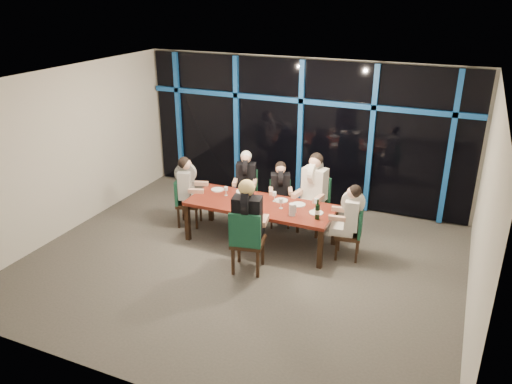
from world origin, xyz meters
TOP-DOWN VIEW (x-y plane):
  - room at (0.00, 0.00)m, footprint 7.04×7.00m
  - window_wall at (0.01, 2.93)m, footprint 6.86×0.43m
  - dining_table at (0.00, 0.80)m, footprint 2.60×1.00m
  - chair_far_left at (-0.72, 1.79)m, footprint 0.54×0.54m
  - chair_far_mid at (0.04, 1.66)m, footprint 0.53×0.53m
  - chair_far_right at (0.74, 1.66)m, footprint 0.56×0.56m
  - chair_end_left at (-1.61, 0.89)m, footprint 0.54×0.54m
  - chair_end_right at (1.64, 0.90)m, footprint 0.47×0.47m
  - chair_near_mid at (0.21, -0.25)m, footprint 0.59×0.59m
  - diner_far_left at (-0.70, 1.71)m, footprint 0.54×0.63m
  - diner_far_mid at (0.07, 1.59)m, footprint 0.54×0.60m
  - diner_far_right at (0.72, 1.58)m, footprint 0.56×0.69m
  - diner_end_left at (-1.53, 0.91)m, footprint 0.63×0.55m
  - diner_end_right at (1.57, 0.89)m, footprint 0.59×0.48m
  - diner_near_mid at (0.19, -0.16)m, footprint 0.59×0.72m
  - plate_far_left at (-0.53, 1.18)m, footprint 0.24×0.24m
  - plate_far_mid at (0.29, 1.07)m, footprint 0.24×0.24m
  - plate_far_right at (0.63, 1.02)m, footprint 0.24×0.24m
  - plate_end_left at (-0.99, 1.07)m, footprint 0.24×0.24m
  - plate_end_right at (1.01, 0.82)m, footprint 0.24×0.24m
  - plate_near_mid at (0.08, 0.40)m, footprint 0.24×0.24m
  - wine_bottle at (1.09, 0.60)m, footprint 0.08×0.08m
  - water_pitcher at (0.67, 0.58)m, footprint 0.13×0.11m
  - tea_light at (-0.13, 0.65)m, footprint 0.05×0.05m
  - wine_glass_a at (-0.38, 0.68)m, footprint 0.07×0.07m
  - wine_glass_b at (0.18, 1.00)m, footprint 0.07×0.07m
  - wine_glass_c at (0.40, 0.76)m, footprint 0.07×0.07m
  - wine_glass_d at (-0.72, 0.90)m, footprint 0.07×0.07m
  - wine_glass_e at (0.95, 0.98)m, footprint 0.07×0.07m

SIDE VIEW (x-z plane):
  - chair_far_mid at x=0.04m, z-range 0.05..0.92m
  - chair_end_right at x=1.64m, z-range 0.05..0.95m
  - chair_far_left at x=-0.72m, z-range 0.05..0.97m
  - chair_end_left at x=-1.61m, z-range 0.05..0.99m
  - chair_far_right at x=0.74m, z-range 0.06..1.11m
  - chair_near_mid at x=0.21m, z-range 0.06..1.15m
  - dining_table at x=0.00m, z-range 0.31..1.06m
  - plate_far_left at x=-0.53m, z-range 0.75..0.76m
  - plate_far_mid at x=0.29m, z-range 0.75..0.76m
  - plate_far_right at x=0.63m, z-range 0.75..0.76m
  - plate_end_left at x=-0.99m, z-range 0.75..0.76m
  - plate_end_right at x=1.01m, z-range 0.75..0.76m
  - plate_near_mid at x=0.08m, z-range 0.75..0.76m
  - tea_light at x=-0.13m, z-range 0.75..0.78m
  - diner_far_mid at x=0.07m, z-range 0.41..1.25m
  - water_pitcher at x=0.67m, z-range 0.75..0.96m
  - diner_end_right at x=1.57m, z-range 0.42..1.30m
  - wine_glass_d at x=-0.72m, z-range 0.79..0.96m
  - diner_far_left at x=-0.70m, z-range 0.43..1.33m
  - wine_glass_b at x=0.18m, z-range 0.79..0.97m
  - wine_glass_a at x=-0.38m, z-range 0.79..0.97m
  - wine_glass_c at x=0.40m, z-range 0.79..0.98m
  - wine_bottle at x=1.09m, z-range 0.71..1.06m
  - wine_glass_e at x=0.95m, z-range 0.79..0.98m
  - diner_end_left at x=-1.53m, z-range 0.44..1.35m
  - diner_far_right at x=0.72m, z-range 0.49..1.50m
  - diner_near_mid at x=0.19m, z-range 0.50..1.56m
  - window_wall at x=0.01m, z-range 0.08..3.02m
  - room at x=0.00m, z-range 0.51..3.53m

